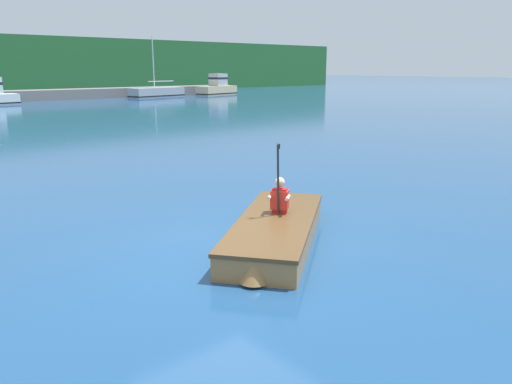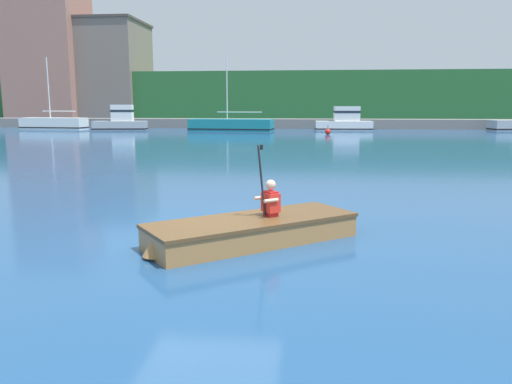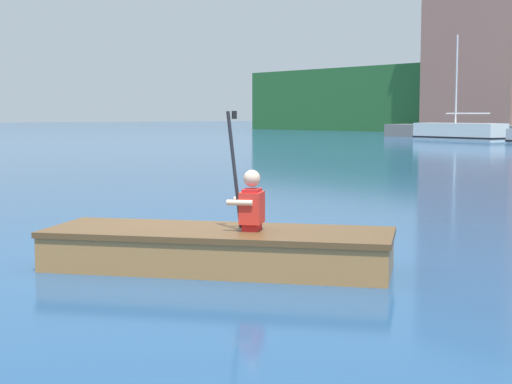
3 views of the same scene
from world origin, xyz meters
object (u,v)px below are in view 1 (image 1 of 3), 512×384
object	(u,v)px
moored_boat_dock_center_far	(157,93)
moored_boat_dock_east_inner	(217,88)
rowboat_foreground	(275,230)
person_paddler	(280,197)

from	to	relation	value
moored_boat_dock_center_far	moored_boat_dock_east_inner	bearing A→B (deg)	-2.51
moored_boat_dock_east_inner	moored_boat_dock_center_far	bearing A→B (deg)	177.49
rowboat_foreground	person_paddler	distance (m)	0.59
rowboat_foreground	moored_boat_dock_center_far	bearing A→B (deg)	62.93
moored_boat_dock_center_far	rowboat_foreground	world-z (taller)	moored_boat_dock_center_far
moored_boat_dock_center_far	rowboat_foreground	xyz separation A→B (m)	(-19.52, -38.20, -0.21)
moored_boat_dock_center_far	moored_boat_dock_east_inner	distance (m)	7.05
rowboat_foreground	person_paddler	xyz separation A→B (m)	(0.31, 0.23, 0.45)
moored_boat_dock_east_inner	rowboat_foreground	distance (m)	46.27
moored_boat_dock_center_far	moored_boat_dock_east_inner	xyz separation A→B (m)	(7.03, -0.31, 0.30)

